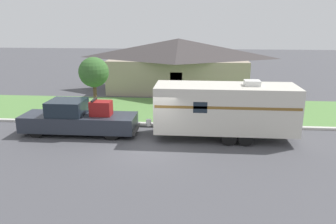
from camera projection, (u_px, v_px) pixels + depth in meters
The scene contains 8 objects.
ground_plane at pixel (151, 148), 16.49m from camera, with size 120.00×120.00×0.00m, color #47474C.
curb_strip at pixel (159, 124), 20.07m from camera, with size 80.00×0.30×0.14m.
lawn_strip at pixel (165, 109), 23.59m from camera, with size 80.00×7.00×0.03m.
house_across_street at pixel (178, 64), 29.73m from camera, with size 12.94×6.81×4.67m.
pickup_truck at pixel (78, 119), 18.35m from camera, with size 6.50×1.93×2.05m.
travel_trailer at pixel (225, 108), 17.46m from camera, with size 8.35×2.47×3.21m.
mailbox at pixel (205, 108), 20.15m from camera, with size 0.48×0.20×1.28m.
tree_in_yard at pixel (94, 73), 22.12m from camera, with size 2.04×2.04×3.86m.
Camera 1 is at (2.18, -15.26, 6.20)m, focal length 35.00 mm.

